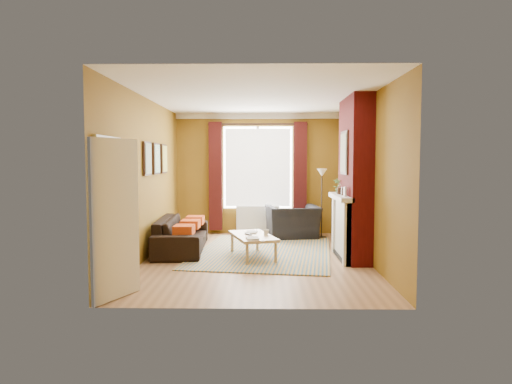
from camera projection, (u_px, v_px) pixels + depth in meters
The scene contains 12 objects.
ground at pixel (256, 258), 8.03m from camera, with size 5.50×5.50×0.00m, color olive.
room_walls at pixel (291, 179), 8.21m from camera, with size 3.82×5.54×2.83m.
striped_rug at pixel (264, 251), 8.57m from camera, with size 2.87×3.67×0.02m.
sofa at pixel (182, 234), 8.67m from camera, with size 2.16×0.85×0.63m, color black.
armchair at pixel (293, 222), 10.08m from camera, with size 1.10×0.96×0.72m, color black.
coffee_table at pixel (253, 237), 8.03m from camera, with size 0.94×1.35×0.41m.
wicker_stool at pixel (290, 229), 10.07m from camera, with size 0.37×0.37×0.39m.
floor_lamp at pixel (322, 183), 10.04m from camera, with size 0.25×0.25×1.54m.
book_a at pixel (246, 238), 7.58m from camera, with size 0.21×0.28×0.03m, color #999999.
book_b at pixel (246, 232), 8.28m from camera, with size 0.20×0.28×0.02m, color #999999.
mug at pixel (266, 232), 8.02m from camera, with size 0.10×0.10×0.10m, color #999999.
tv_remote at pixel (248, 234), 8.03m from camera, with size 0.13×0.16×0.02m.
Camera 1 is at (0.14, -7.93, 1.72)m, focal length 32.00 mm.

